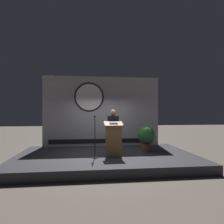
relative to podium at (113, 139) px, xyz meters
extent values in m
plane|color=#6B6056|center=(-0.23, 0.41, -0.89)|extent=(40.00, 40.00, 0.00)
cube|color=#333338|center=(-0.23, 0.41, -0.74)|extent=(6.40, 4.00, 0.30)
cube|color=#9E9EA3|center=(-0.23, 2.26, 0.99)|extent=(5.29, 0.10, 3.16)
cylinder|color=black|center=(-0.82, 2.20, 1.63)|extent=(1.34, 0.02, 1.34)
cylinder|color=white|center=(-0.82, 2.20, 1.63)|extent=(1.19, 0.02, 1.19)
cube|color=black|center=(-0.23, 2.20, -0.37)|extent=(4.76, 0.02, 0.20)
cube|color=olive|center=(0.00, 0.00, -0.04)|extent=(0.52, 0.40, 1.09)
cube|color=olive|center=(0.00, 0.00, 0.54)|extent=(0.64, 0.50, 0.17)
cube|color=black|center=(0.00, -0.02, 0.58)|extent=(0.28, 0.20, 0.07)
cylinder|color=black|center=(0.05, 0.48, -0.17)|extent=(0.26, 0.26, 0.84)
cube|color=black|center=(0.05, 0.48, 0.53)|extent=(0.40, 0.24, 0.57)
sphere|color=#997051|center=(0.05, 0.48, 0.93)|extent=(0.22, 0.22, 0.22)
cylinder|color=black|center=(-0.65, -0.15, -0.58)|extent=(0.24, 0.24, 0.02)
cylinder|color=black|center=(-0.65, -0.15, 0.12)|extent=(0.03, 0.03, 1.43)
cylinder|color=black|center=(-0.65, 0.02, 0.79)|extent=(0.02, 0.34, 0.02)
sphere|color=#262626|center=(-0.65, 0.19, 0.79)|extent=(0.07, 0.07, 0.07)
cylinder|color=brown|center=(1.38, 0.70, -0.44)|extent=(0.36, 0.36, 0.30)
sphere|color=#2D6B33|center=(1.38, 0.70, 0.06)|extent=(0.68, 0.68, 0.68)
camera|label=1|loc=(-0.89, -6.88, 0.94)|focal=32.00mm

